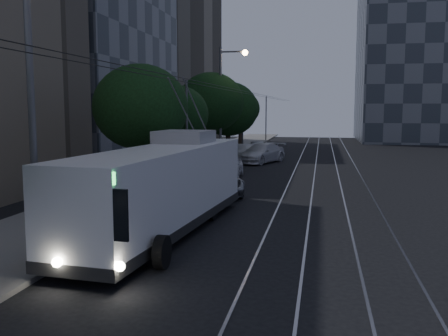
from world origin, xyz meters
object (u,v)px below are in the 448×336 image
Objects in this scene: car_white_a at (227,166)px; streetlamp_near at (43,60)px; car_white_d at (258,148)px; car_white_b at (261,153)px; trolleybus at (164,188)px; car_white_c at (245,152)px; streetlamp_far at (226,94)px; pickup_silver at (214,180)px.

streetlamp_near is at bearing -98.62° from car_white_a.
car_white_b is at bearing -93.17° from car_white_d.
streetlamp_near is at bearing -105.54° from car_white_d.
car_white_b is (0.60, 23.58, -0.85)m from trolleybus.
trolleybus is 25.40m from car_white_c.
streetlamp_near reaches higher than car_white_a.
streetlamp_far is at bearing -112.52° from car_white_d.
streetlamp_far is (-2.53, -2.16, 4.74)m from car_white_b.
streetlamp_far is (-1.92, 21.42, 3.88)m from trolleybus.
streetlamp_near is at bearing -96.22° from car_white_c.
car_white_a is 11.03m from car_white_c.
car_white_c is 0.46× the size of streetlamp_far.
car_white_a reaches higher than car_white_c.
car_white_a is 0.49× the size of streetlamp_far.
streetlamp_far is at bearing 98.45° from car_white_a.
pickup_silver is (0.00, 8.35, -0.90)m from trolleybus.
pickup_silver is at bearing 80.41° from streetlamp_near.
streetlamp_far is at bearing -116.86° from car_white_b.
trolleybus is 2.68× the size of car_white_a.
streetlamp_near reaches higher than car_white_d.
streetlamp_near reaches higher than pickup_silver.
streetlamp_far is (-1.45, -8.49, 4.81)m from car_white_d.
streetlamp_near reaches higher than car_white_c.
streetlamp_far is (0.17, 25.46, -0.23)m from streetlamp_near.
pickup_silver is 6.02m from car_white_a.
trolleybus is 29.93m from car_white_d.
car_white_b is 5.79m from streetlamp_far.
car_white_b is 6.42m from car_white_d.
car_white_d is 0.46× the size of streetlamp_far.
car_white_a reaches higher than pickup_silver.
trolleybus reaches higher than car_white_a.
trolleybus reaches higher than car_white_d.
car_white_c is at bearing -109.40° from car_white_d.
trolleybus is at bearing -101.91° from car_white_d.
trolleybus is at bearing -110.93° from pickup_silver.
streetlamp_far is at bearing -107.33° from car_white_c.
trolleybus is 6.13m from streetlamp_near.
car_white_a is at bearing -102.67° from car_white_d.
car_white_c is at bearing 72.46° from pickup_silver.
car_white_d is at bearing 87.27° from streetlamp_near.
car_white_a is at bearing -73.78° from car_white_b.
pickup_silver is 1.19× the size of car_white_a.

